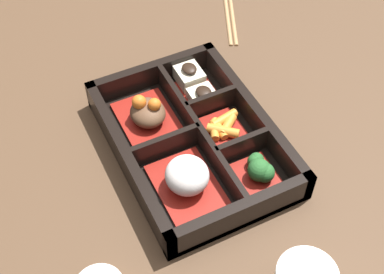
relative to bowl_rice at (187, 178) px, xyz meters
name	(u,v)px	position (x,y,z in m)	size (l,w,h in m)	color
ground_plane	(192,148)	(0.06, -0.04, -0.03)	(3.00, 3.00, 0.00)	#4C3523
bento_base	(192,146)	(0.06, -0.04, -0.03)	(0.29, 0.21, 0.01)	black
bento_rim	(194,137)	(0.06, -0.04, -0.01)	(0.29, 0.21, 0.05)	black
bowl_rice	(187,178)	(0.00, 0.00, 0.00)	(0.11, 0.08, 0.05)	maroon
bowl_stew	(148,114)	(0.13, 0.00, -0.01)	(0.11, 0.08, 0.05)	maroon
bowl_greens	(259,170)	(-0.02, -0.09, -0.01)	(0.06, 0.06, 0.04)	maroon
bowl_carrots	(223,129)	(0.06, -0.09, -0.01)	(0.07, 0.06, 0.02)	maroon
bowl_tofu	(196,86)	(0.15, -0.09, -0.01)	(0.09, 0.06, 0.04)	maroon
chopsticks	(228,3)	(0.34, -0.25, -0.03)	(0.22, 0.11, 0.01)	#A87F51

